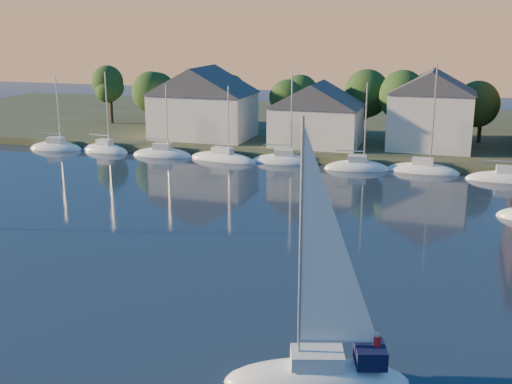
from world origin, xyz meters
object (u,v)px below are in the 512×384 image
at_px(clubhouse_east, 431,109).
at_px(clubhouse_centre, 317,113).
at_px(clubhouse_west, 203,101).
at_px(hero_sailboat, 320,372).

bearing_deg(clubhouse_east, clubhouse_centre, -171.87).
distance_m(clubhouse_west, hero_sailboat, 61.54).
relative_size(clubhouse_west, clubhouse_centre, 1.18).
bearing_deg(clubhouse_centre, hero_sailboat, -77.53).
relative_size(clubhouse_west, clubhouse_east, 1.30).
xyz_separation_m(clubhouse_centre, clubhouse_east, (14.00, 2.00, 0.87)).
bearing_deg(clubhouse_west, clubhouse_east, 1.91).
bearing_deg(hero_sailboat, clubhouse_centre, -94.23).
bearing_deg(clubhouse_centre, clubhouse_west, 176.42).
height_order(clubhouse_west, clubhouse_east, clubhouse_east).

